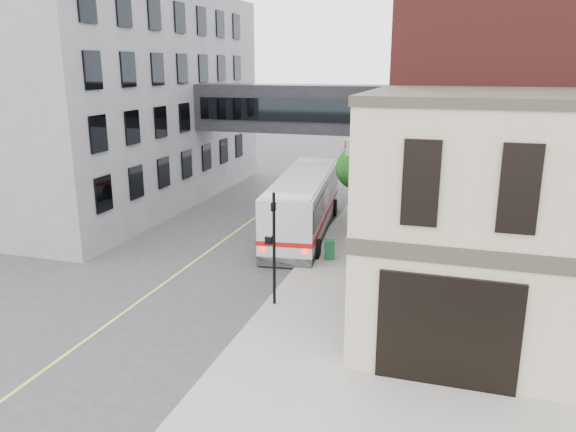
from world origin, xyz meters
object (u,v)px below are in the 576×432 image
Objects in this scene: pedestrian_a at (356,216)px; pedestrian_c at (365,211)px; bus at (304,201)px; newspaper_box at (330,249)px; pedestrian_b at (360,219)px; sandwich_board at (352,280)px.

pedestrian_c is at bearing 77.38° from pedestrian_a.
newspaper_box is (2.50, -4.32, -1.20)m from bus.
pedestrian_b is at bearing -39.48° from pedestrian_a.
pedestrian_a is 1.24m from pedestrian_c.
pedestrian_a reaches higher than pedestrian_b.
bus is 5.14m from newspaper_box.
newspaper_box is (-0.71, -6.01, -0.46)m from pedestrian_c.
pedestrian_c reaches higher than sandwich_board.
pedestrian_a is at bearing 103.25° from sandwich_board.
pedestrian_b is at bearing 66.66° from newspaper_box.
pedestrian_a is 2.01× the size of sandwich_board.
sandwich_board is (1.13, -8.10, -0.36)m from pedestrian_b.
newspaper_box is 3.94m from sandwich_board.
pedestrian_b is 1.77× the size of sandwich_board.
pedestrian_c reaches higher than pedestrian_b.
pedestrian_c reaches higher than newspaper_box.
pedestrian_c is (0.05, 1.42, 0.13)m from pedestrian_b.
bus is 12.94× the size of newspaper_box.
pedestrian_a is (2.91, 0.49, -0.75)m from bus.
bus reaches higher than pedestrian_a.
bus reaches higher than sandwich_board.
pedestrian_a is 0.98× the size of pedestrian_c.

